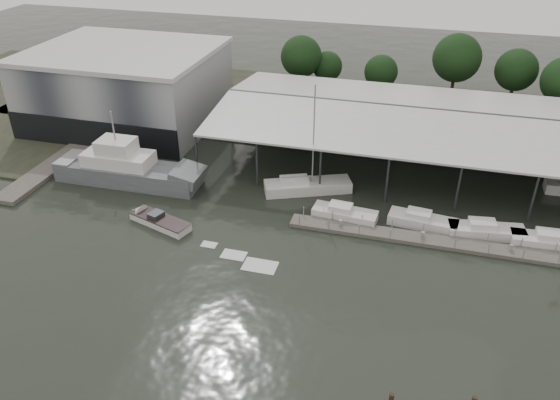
# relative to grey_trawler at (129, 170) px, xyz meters

# --- Properties ---
(ground) EXTENTS (200.00, 200.00, 0.00)m
(ground) POSITION_rel_grey_trawler_xyz_m (19.15, -13.35, -1.58)
(ground) COLOR black
(ground) RESTS_ON ground
(land_strip_far) EXTENTS (140.00, 30.00, 0.30)m
(land_strip_far) POSITION_rel_grey_trawler_xyz_m (19.15, 28.65, -1.48)
(land_strip_far) COLOR #373C2D
(land_strip_far) RESTS_ON ground
(land_strip_west) EXTENTS (20.00, 40.00, 0.30)m
(land_strip_west) POSITION_rel_grey_trawler_xyz_m (-20.85, 16.65, -1.48)
(land_strip_west) COLOR #373C2D
(land_strip_west) RESTS_ON ground
(storage_warehouse) EXTENTS (24.50, 20.50, 10.50)m
(storage_warehouse) POSITION_rel_grey_trawler_xyz_m (-8.85, 16.60, 3.71)
(storage_warehouse) COLOR #91959A
(storage_warehouse) RESTS_ON ground
(covered_boat_shed) EXTENTS (58.24, 24.00, 6.96)m
(covered_boat_shed) POSITION_rel_grey_trawler_xyz_m (36.15, 14.65, 4.55)
(covered_boat_shed) COLOR silver
(covered_boat_shed) RESTS_ON ground
(trawler_dock) EXTENTS (3.00, 18.00, 0.50)m
(trawler_dock) POSITION_rel_grey_trawler_xyz_m (-10.85, 0.65, -1.33)
(trawler_dock) COLOR #615C55
(trawler_dock) RESTS_ON ground
(floating_dock) EXTENTS (28.00, 2.00, 1.40)m
(floating_dock) POSITION_rel_grey_trawler_xyz_m (34.14, -3.35, -1.38)
(floating_dock) COLOR #615C55
(floating_dock) RESTS_ON ground
(grey_trawler) EXTENTS (17.43, 4.65, 8.84)m
(grey_trawler) POSITION_rel_grey_trawler_xyz_m (0.00, 0.00, 0.00)
(grey_trawler) COLOR slate
(grey_trawler) RESTS_ON ground
(white_sailboat) EXTENTS (9.87, 6.19, 12.54)m
(white_sailboat) POSITION_rel_grey_trawler_xyz_m (20.12, 3.24, -0.93)
(white_sailboat) COLOR silver
(white_sailboat) RESTS_ON ground
(speedboat_underway) EXTENTS (17.92, 7.38, 2.00)m
(speedboat_underway) POSITION_rel_grey_trawler_xyz_m (6.86, -7.23, -1.19)
(speedboat_underway) COLOR silver
(speedboat_underway) RESTS_ON ground
(moored_cruiser_0) EXTENTS (6.75, 2.75, 1.70)m
(moored_cruiser_0) POSITION_rel_grey_trawler_xyz_m (25.19, -1.38, -0.97)
(moored_cruiser_0) COLOR silver
(moored_cruiser_0) RESTS_ON ground
(moored_cruiser_1) EXTENTS (7.03, 3.01, 1.70)m
(moored_cruiser_1) POSITION_rel_grey_trawler_xyz_m (32.99, -0.61, -0.97)
(moored_cruiser_1) COLOR silver
(moored_cruiser_1) RESTS_ON ground
(moored_cruiser_2) EXTENTS (7.47, 3.19, 1.70)m
(moored_cruiser_2) POSITION_rel_grey_trawler_xyz_m (39.06, -0.76, -0.97)
(moored_cruiser_2) COLOR silver
(moored_cruiser_2) RESTS_ON ground
(moored_cruiser_3) EXTENTS (8.30, 2.51, 1.70)m
(moored_cruiser_3) POSITION_rel_grey_trawler_xyz_m (45.36, -1.08, -0.97)
(moored_cruiser_3) COLOR silver
(moored_cruiser_3) RESTS_ON ground
(horizon_tree_line) EXTENTS (70.02, 11.40, 10.79)m
(horizon_tree_line) POSITION_rel_grey_trawler_xyz_m (41.24, 34.36, 4.47)
(horizon_tree_line) COLOR black
(horizon_tree_line) RESTS_ON ground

